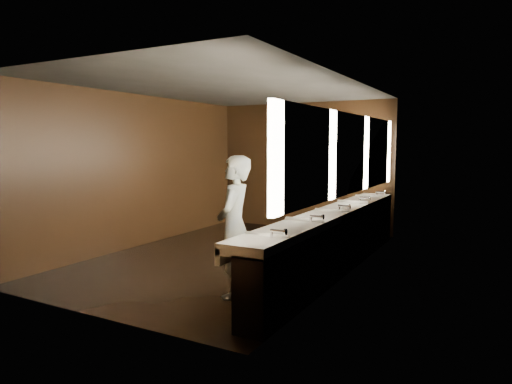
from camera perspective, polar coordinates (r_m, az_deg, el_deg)
floor at (r=7.76m, az=-2.87°, el=-8.11°), size 6.00×6.00×0.00m
ceiling at (r=7.58m, az=-2.98°, el=12.88°), size 4.00×6.00×0.02m
wall_back at (r=10.21m, az=5.95°, el=3.21°), size 4.00×0.02×2.80m
wall_front at (r=5.24m, az=-20.40°, el=0.24°), size 4.00×0.02×2.80m
wall_left at (r=8.76m, az=-14.15°, el=2.60°), size 0.02×6.00×2.80m
wall_right at (r=6.71m, az=11.77°, el=1.68°), size 0.02×6.00×2.80m
sink_counter at (r=6.90m, az=9.96°, el=-5.75°), size 0.55×5.40×1.01m
mirror_band at (r=6.70m, az=11.67°, el=4.67°), size 0.06×5.03×1.15m
person at (r=5.64m, az=-2.72°, el=-4.35°), size 0.57×0.73×1.76m
trash_bin at (r=6.36m, az=5.88°, el=-8.69°), size 0.39×0.39×0.56m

